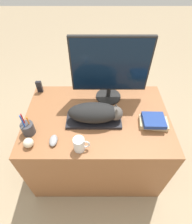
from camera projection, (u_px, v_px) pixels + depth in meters
ground_plane at (97, 197)px, 1.63m from camera, size 12.00×12.00×0.00m
desk at (97, 141)px, 1.64m from camera, size 1.15×0.76×0.70m
keyboard at (94, 120)px, 1.34m from camera, size 0.42×0.17×0.02m
cat at (97, 113)px, 1.28m from camera, size 0.41×0.17×0.14m
monitor at (111, 68)px, 1.33m from camera, size 0.61×0.22×0.54m
computer_mouse at (54, 140)px, 1.21m from camera, size 0.06×0.10×0.04m
coffee_mug at (80, 144)px, 1.14m from camera, size 0.11×0.07×0.11m
pen_cup at (28, 128)px, 1.24m from camera, size 0.09×0.09×0.20m
baseball at (29, 143)px, 1.17m from camera, size 0.07×0.07×0.07m
phone at (40, 87)px, 1.56m from camera, size 0.05×0.03×0.11m
book_stack at (154, 122)px, 1.30m from camera, size 0.22×0.15×0.07m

